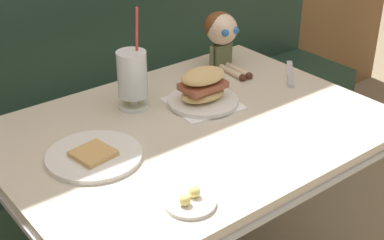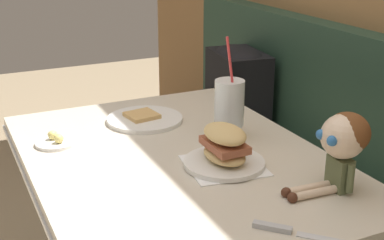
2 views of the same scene
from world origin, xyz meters
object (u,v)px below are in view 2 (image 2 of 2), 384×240
(butter_knife, at_px, (288,231))
(backpack, at_px, (236,90))
(butter_saucer, at_px, (56,141))
(seated_doll, at_px, (343,141))
(sandwich_plate, at_px, (224,150))
(toast_plate, at_px, (144,119))
(milkshake_glass, at_px, (229,106))

(butter_knife, bearing_deg, backpack, 154.91)
(butter_saucer, relative_size, backpack, 0.30)
(seated_doll, bearing_deg, sandwich_plate, -141.38)
(toast_plate, relative_size, milkshake_glass, 0.79)
(backpack, bearing_deg, sandwich_plate, -31.87)
(milkshake_glass, relative_size, seated_doll, 1.43)
(milkshake_glass, distance_m, butter_knife, 0.56)
(sandwich_plate, bearing_deg, milkshake_glass, 147.72)
(toast_plate, height_order, butter_saucer, butter_saucer)
(milkshake_glass, height_order, backpack, milkshake_glass)
(milkshake_glass, xyz_separation_m, butter_saucer, (-0.17, -0.49, -0.09))
(backpack, bearing_deg, toast_plate, -55.22)
(milkshake_glass, distance_m, seated_doll, 0.43)
(milkshake_glass, bearing_deg, toast_plate, -142.75)
(backpack, bearing_deg, milkshake_glass, -31.76)
(backpack, bearing_deg, seated_doll, -16.89)
(butter_knife, height_order, seated_doll, seated_doll)
(toast_plate, xyz_separation_m, butter_knife, (0.77, 0.03, -0.00))
(backpack, bearing_deg, butter_knife, -25.09)
(toast_plate, bearing_deg, butter_saucer, -76.61)
(seated_doll, xyz_separation_m, backpack, (-1.07, 0.32, -0.21))
(milkshake_glass, height_order, seated_doll, milkshake_glass)
(toast_plate, relative_size, butter_saucer, 2.08)
(sandwich_plate, xyz_separation_m, seated_doll, (0.24, 0.19, 0.08))
(sandwich_plate, distance_m, butter_knife, 0.36)
(butter_knife, bearing_deg, sandwich_plate, 173.80)
(butter_saucer, height_order, butter_knife, butter_saucer)
(sandwich_plate, relative_size, butter_knife, 1.22)
(milkshake_glass, bearing_deg, butter_knife, -15.90)
(sandwich_plate, height_order, backpack, sandwich_plate)
(toast_plate, distance_m, seated_doll, 0.72)
(toast_plate, relative_size, backpack, 0.62)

